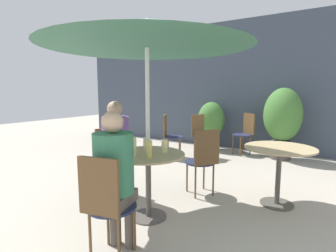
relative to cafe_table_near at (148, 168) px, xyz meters
name	(u,v)px	position (x,y,z in m)	size (l,w,h in m)	color
ground_plane	(140,227)	(0.06, -0.23, -0.56)	(20.00, 20.00, 0.00)	#B2A899
storefront_wall	(253,85)	(0.06, 3.98, 0.94)	(10.00, 0.06, 3.00)	#3D4756
cafe_table_near	(148,168)	(0.00, 0.00, 0.00)	(0.78, 0.78, 0.71)	#514C47
cafe_table_far	(279,159)	(1.14, 1.09, 0.01)	(0.81, 0.81, 0.71)	#514C47
bistro_chair_0	(111,156)	(-0.79, 0.25, -0.03)	(0.44, 0.42, 0.89)	#232847
bistro_chair_1	(106,200)	(0.18, -0.81, -0.03)	(0.41, 0.43, 0.89)	#232847
bistro_chair_2	(200,132)	(-0.63, 2.67, -0.03)	(0.44, 0.43, 0.89)	#232847
bistro_chair_3	(204,157)	(0.26, 0.85, -0.03)	(0.46, 0.45, 0.89)	#232847
bistro_chair_4	(169,132)	(-1.18, 2.33, -0.03)	(0.45, 0.43, 0.89)	#232847
bistro_chair_5	(245,130)	(0.07, 3.46, -0.03)	(0.45, 0.46, 0.89)	#232847
seated_person_0	(116,142)	(-0.65, 0.20, 0.18)	(0.39, 0.37, 1.25)	#42475B
seated_person_1	(115,171)	(0.15, -0.66, 0.16)	(0.34, 0.37, 1.22)	brown
beer_glass_0	(133,147)	(-0.06, -0.17, 0.25)	(0.06, 0.06, 0.20)	beige
beer_glass_1	(149,149)	(0.12, -0.14, 0.24)	(0.06, 0.06, 0.17)	#DBC65B
beer_glass_2	(165,146)	(0.12, 0.14, 0.23)	(0.07, 0.07, 0.14)	beige
beer_glass_3	(146,144)	(-0.13, 0.13, 0.23)	(0.06, 0.06, 0.14)	beige
potted_plant_0	(211,122)	(-0.75, 3.51, 0.09)	(0.62, 0.62, 1.12)	#47423D
potted_plant_1	(283,118)	(0.81, 3.44, 0.28)	(0.74, 0.74, 1.44)	#47423D
umbrella	(147,33)	(0.00, 0.00, 1.39)	(2.12, 2.12, 2.09)	silver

